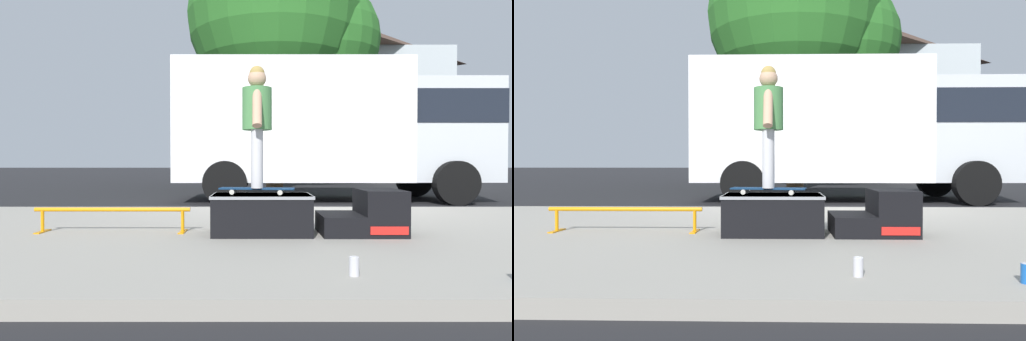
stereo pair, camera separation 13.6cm
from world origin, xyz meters
TOP-DOWN VIEW (x-y plane):
  - ground_plane at (0.00, 0.00)m, footprint 140.00×140.00m
  - sidewalk_slab at (0.00, -3.00)m, footprint 50.00×5.00m
  - skate_box at (-0.93, -3.29)m, footprint 1.03×0.68m
  - kicker_ramp at (0.17, -3.29)m, footprint 0.84×0.69m
  - grind_rail at (-2.52, -3.20)m, footprint 1.65×0.28m
  - skateboard at (-0.98, -3.28)m, footprint 0.80×0.31m
  - skater_kid at (-0.98, -3.28)m, footprint 0.31×0.65m
  - soda_can at (-0.35, -5.00)m, footprint 0.07×0.07m
  - box_truck at (0.74, 2.20)m, footprint 6.91×2.63m
  - street_tree_main at (-0.05, 6.47)m, footprint 6.22×5.65m
  - house_behind at (3.26, 14.93)m, footprint 9.54×8.22m

SIDE VIEW (x-z plane):
  - ground_plane at x=0.00m, z-range 0.00..0.00m
  - sidewalk_slab at x=0.00m, z-range 0.00..0.12m
  - soda_can at x=-0.35m, z-range 0.12..0.25m
  - kicker_ramp at x=0.17m, z-range 0.08..0.54m
  - grind_rail at x=-2.52m, z-range 0.19..0.45m
  - skate_box at x=-0.93m, z-range 0.13..0.54m
  - skateboard at x=-0.98m, z-range 0.55..0.62m
  - skater_kid at x=-0.98m, z-range 0.71..1.98m
  - box_truck at x=0.74m, z-range 0.18..3.23m
  - house_behind at x=3.26m, z-range 0.04..8.44m
  - street_tree_main at x=-0.05m, z-range 1.20..9.59m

